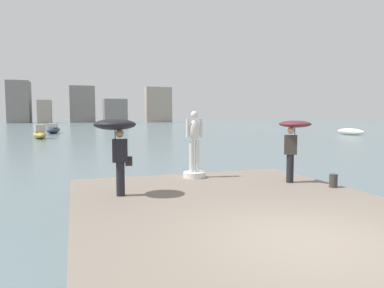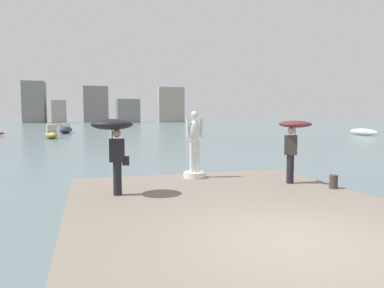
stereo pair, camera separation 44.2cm
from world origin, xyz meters
TOP-DOWN VIEW (x-y plane):
  - ground_plane at (0.00, 40.00)m, footprint 400.00×400.00m
  - pier at (0.00, 2.06)m, footprint 7.62×10.13m
  - statue_white_figure at (0.15, 6.25)m, footprint 0.75×0.75m
  - onlooker_left at (-2.64, 4.33)m, footprint 1.24×1.24m
  - onlooker_right at (2.76, 4.43)m, footprint 1.35×1.35m
  - mooring_bollard at (3.45, 3.40)m, footprint 0.23×0.23m
  - boat_near at (-6.30, 47.69)m, footprint 2.29×5.15m
  - boat_far at (-7.13, 36.27)m, footprint 2.00×4.18m
  - boat_leftward at (29.95, 31.33)m, footprint 1.09×4.45m
  - distant_skyline at (0.11, 125.06)m, footprint 55.30×11.48m

SIDE VIEW (x-z plane):
  - ground_plane at x=0.00m, z-range 0.00..0.00m
  - pier at x=0.00m, z-range 0.00..0.40m
  - boat_leftward at x=29.95m, z-range 0.00..0.84m
  - boat_near at x=-6.30m, z-range -0.16..1.25m
  - boat_far at x=-7.13m, z-range -0.20..1.32m
  - mooring_bollard at x=3.45m, z-range 0.40..0.79m
  - statue_white_figure at x=0.15m, z-range 0.10..2.33m
  - onlooker_right at x=2.76m, z-range 0.94..2.88m
  - onlooker_left at x=-2.64m, z-range 1.02..3.02m
  - distant_skyline at x=0.11m, z-range -0.97..12.91m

